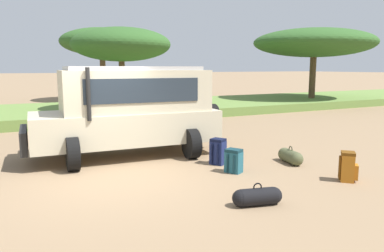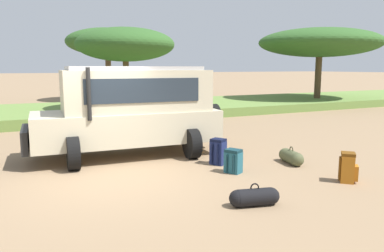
% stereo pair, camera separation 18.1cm
% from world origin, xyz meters
% --- Properties ---
extents(ground_plane, '(320.00, 320.00, 0.00)m').
position_xyz_m(ground_plane, '(0.00, 0.00, 0.00)').
color(ground_plane, '#8C7051').
extents(grass_bank, '(120.00, 7.00, 0.44)m').
position_xyz_m(grass_bank, '(0.00, 11.19, 0.22)').
color(grass_bank, olive).
rests_on(grass_bank, ground_plane).
extents(safari_vehicle, '(5.42, 2.95, 2.44)m').
position_xyz_m(safari_vehicle, '(1.04, 2.04, 1.29)').
color(safari_vehicle, beige).
rests_on(safari_vehicle, ground_plane).
extents(backpack_beside_front_wheel, '(0.46, 0.44, 0.66)m').
position_xyz_m(backpack_beside_front_wheel, '(2.71, 0.13, 0.32)').
color(backpack_beside_front_wheel, navy).
rests_on(backpack_beside_front_wheel, ground_plane).
extents(backpack_cluster_center, '(0.45, 0.44, 0.55)m').
position_xyz_m(backpack_cluster_center, '(2.65, -0.68, 0.27)').
color(backpack_cluster_center, '#235B6B').
rests_on(backpack_cluster_center, ground_plane).
extents(backpack_near_rear_wheel, '(0.44, 0.44, 0.64)m').
position_xyz_m(backpack_near_rear_wheel, '(4.44, -2.36, 0.31)').
color(backpack_near_rear_wheel, '#B26619').
rests_on(backpack_near_rear_wheel, ground_plane).
extents(duffel_bag_low_black_case, '(0.44, 0.90, 0.44)m').
position_xyz_m(duffel_bag_low_black_case, '(4.40, -0.61, 0.17)').
color(duffel_bag_low_black_case, '#4C5133').
rests_on(duffel_bag_low_black_case, ground_plane).
extents(duffel_bag_soft_canvas, '(0.91, 0.45, 0.41)m').
position_xyz_m(duffel_bag_soft_canvas, '(1.85, -2.63, 0.16)').
color(duffel_bag_soft_canvas, black).
rests_on(duffel_bag_soft_canvas, ground_plane).
extents(acacia_tree_right_mid, '(4.64, 4.74, 4.27)m').
position_xyz_m(acacia_tree_right_mid, '(3.15, 9.79, 3.46)').
color(acacia_tree_right_mid, brown).
rests_on(acacia_tree_right_mid, ground_plane).
extents(acacia_tree_far_right, '(5.93, 6.16, 5.22)m').
position_xyz_m(acacia_tree_far_right, '(4.71, 19.86, 4.22)').
color(acacia_tree_far_right, brown).
rests_on(acacia_tree_far_right, ground_plane).
extents(acacia_tree_distant_right, '(7.79, 7.40, 4.84)m').
position_xyz_m(acacia_tree_distant_right, '(15.92, 10.37, 3.93)').
color(acacia_tree_distant_right, brown).
rests_on(acacia_tree_distant_right, ground_plane).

